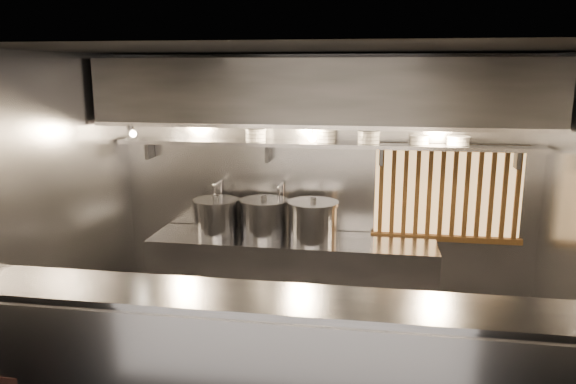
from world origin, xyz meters
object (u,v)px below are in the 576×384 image
(stock_pot_left, at_px, (264,218))
(stock_pot_mid, at_px, (216,217))
(pendant_bulb, at_px, (312,138))
(stock_pot_right, at_px, (313,221))
(heat_lamp, at_px, (131,128))

(stock_pot_left, bearing_deg, stock_pot_mid, -177.30)
(pendant_bulb, relative_size, stock_pot_left, 0.33)
(stock_pot_mid, xyz_separation_m, stock_pot_right, (1.05, -0.07, 0.02))
(pendant_bulb, bearing_deg, stock_pot_mid, -177.40)
(heat_lamp, distance_m, stock_pot_mid, 1.28)
(pendant_bulb, bearing_deg, stock_pot_right, -74.99)
(heat_lamp, bearing_deg, stock_pot_right, 7.40)
(pendant_bulb, height_order, stock_pot_mid, pendant_bulb)
(stock_pot_left, distance_m, stock_pot_right, 0.54)
(heat_lamp, xyz_separation_m, pendant_bulb, (1.80, 0.35, -0.11))
(heat_lamp, relative_size, stock_pot_left, 0.62)
(heat_lamp, height_order, stock_pot_right, heat_lamp)
(stock_pot_left, bearing_deg, pendant_bulb, 2.50)
(pendant_bulb, relative_size, stock_pot_right, 0.27)
(heat_lamp, relative_size, pendant_bulb, 1.87)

